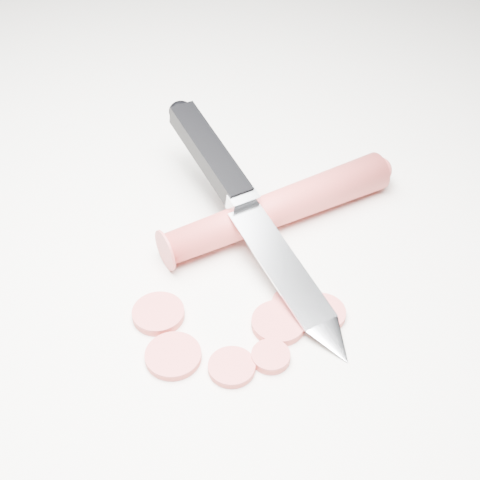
% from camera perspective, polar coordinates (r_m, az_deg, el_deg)
% --- Properties ---
extents(ground, '(2.40, 2.40, 0.00)m').
position_cam_1_polar(ground, '(0.55, 1.68, -2.97)').
color(ground, silver).
rests_on(ground, ground).
extents(carrot, '(0.17, 0.18, 0.03)m').
position_cam_1_polar(carrot, '(0.59, 3.32, 2.76)').
color(carrot, '#C03735').
rests_on(carrot, ground).
extents(carrot_slice_0, '(0.04, 0.04, 0.01)m').
position_cam_1_polar(carrot_slice_0, '(0.49, -5.72, -9.81)').
color(carrot_slice_0, '#C34746').
rests_on(carrot_slice_0, ground).
extents(carrot_slice_1, '(0.03, 0.03, 0.01)m').
position_cam_1_polar(carrot_slice_1, '(0.53, 4.51, -5.42)').
color(carrot_slice_1, '#C34746').
rests_on(carrot_slice_1, ground).
extents(carrot_slice_2, '(0.04, 0.04, 0.01)m').
position_cam_1_polar(carrot_slice_2, '(0.51, 3.30, -7.08)').
color(carrot_slice_2, '#C34746').
rests_on(carrot_slice_2, ground).
extents(carrot_slice_3, '(0.04, 0.04, 0.01)m').
position_cam_1_polar(carrot_slice_3, '(0.52, 6.96, -6.20)').
color(carrot_slice_3, '#C34746').
rests_on(carrot_slice_3, ground).
extents(carrot_slice_4, '(0.03, 0.03, 0.01)m').
position_cam_1_polar(carrot_slice_4, '(0.49, -0.71, -10.79)').
color(carrot_slice_4, '#C34746').
rests_on(carrot_slice_4, ground).
extents(carrot_slice_5, '(0.04, 0.04, 0.01)m').
position_cam_1_polar(carrot_slice_5, '(0.52, -6.98, -6.25)').
color(carrot_slice_5, '#C34746').
rests_on(carrot_slice_5, ground).
extents(carrot_slice_6, '(0.03, 0.03, 0.01)m').
position_cam_1_polar(carrot_slice_6, '(0.49, 2.63, -9.91)').
color(carrot_slice_6, '#C34746').
rests_on(carrot_slice_6, ground).
extents(kitchen_knife, '(0.23, 0.22, 0.07)m').
position_cam_1_polar(kitchen_knife, '(0.55, 1.09, 2.37)').
color(kitchen_knife, '#B3B5BA').
rests_on(kitchen_knife, ground).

